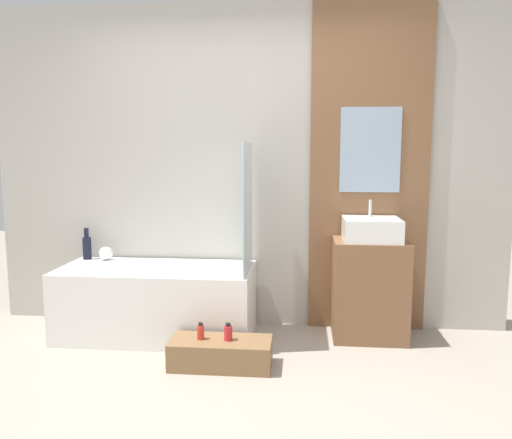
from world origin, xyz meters
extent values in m
plane|color=#A39989|center=(0.00, 0.00, 0.00)|extent=(12.00, 12.00, 0.00)
cube|color=#B7B2A8|center=(0.00, 1.58, 1.30)|extent=(4.20, 0.06, 2.60)
cube|color=brown|center=(0.98, 1.53, 1.30)|extent=(0.93, 0.03, 2.60)
cube|color=#9EB2C6|center=(0.98, 1.51, 1.44)|extent=(0.47, 0.01, 0.66)
cube|color=white|center=(-0.66, 1.20, 0.27)|extent=(1.49, 0.66, 0.54)
cube|color=silver|center=(-0.66, 1.20, 0.54)|extent=(1.16, 0.46, 0.01)
cube|color=silver|center=(0.05, 1.18, 1.02)|extent=(0.01, 0.59, 0.96)
cube|color=olive|center=(-0.07, 0.68, 0.09)|extent=(0.68, 0.30, 0.19)
cube|color=brown|center=(0.98, 1.31, 0.38)|extent=(0.55, 0.41, 0.77)
cube|color=white|center=(0.98, 1.31, 0.85)|extent=(0.42, 0.38, 0.17)
cylinder|color=silver|center=(0.98, 1.41, 1.00)|extent=(0.02, 0.02, 0.13)
cylinder|color=black|center=(-1.32, 1.45, 0.64)|extent=(0.07, 0.07, 0.18)
cylinder|color=black|center=(-1.32, 1.45, 0.77)|extent=(0.04, 0.04, 0.08)
sphere|color=white|center=(-1.15, 1.43, 0.60)|extent=(0.11, 0.11, 0.11)
cylinder|color=red|center=(-0.21, 0.68, 0.23)|extent=(0.05, 0.05, 0.09)
cylinder|color=black|center=(-0.21, 0.68, 0.29)|extent=(0.03, 0.03, 0.02)
cylinder|color=red|center=(-0.02, 0.68, 0.23)|extent=(0.06, 0.06, 0.10)
cylinder|color=black|center=(-0.02, 0.68, 0.29)|extent=(0.03, 0.03, 0.02)
camera|label=1|loc=(0.46, -2.47, 1.43)|focal=35.00mm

